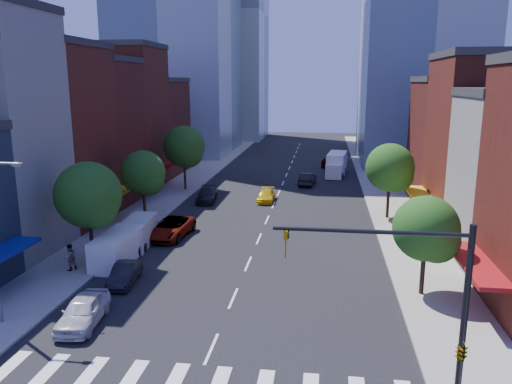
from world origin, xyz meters
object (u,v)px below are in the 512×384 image
(cargo_van_near, at_px, (116,249))
(traffic_car_far, at_px, (327,162))
(cargo_van_far, at_px, (138,233))
(traffic_car_oncoming, at_px, (307,179))
(parked_car_rear, at_px, (207,195))
(box_truck, at_px, (336,165))
(parked_car_front, at_px, (83,311))
(taxi, at_px, (266,196))
(parked_car_second, at_px, (125,274))
(parked_car_third, at_px, (171,228))
(pedestrian_far, at_px, (70,257))

(cargo_van_near, bearing_deg, traffic_car_far, 71.07)
(cargo_van_far, relative_size, traffic_car_oncoming, 1.09)
(parked_car_rear, bearing_deg, traffic_car_oncoming, 38.38)
(box_truck, bearing_deg, parked_car_front, -100.40)
(cargo_van_near, xyz_separation_m, cargo_van_far, (0.01, 4.25, -0.04))
(taxi, relative_size, traffic_car_far, 1.00)
(cargo_van_far, bearing_deg, traffic_car_oncoming, 59.19)
(parked_car_second, distance_m, taxi, 25.10)
(parked_car_third, xyz_separation_m, cargo_van_far, (-1.99, -2.57, 0.27))
(parked_car_second, relative_size, pedestrian_far, 2.12)
(cargo_van_far, distance_m, traffic_car_oncoming, 29.26)
(taxi, relative_size, traffic_car_oncoming, 0.90)
(parked_car_second, relative_size, cargo_van_near, 0.75)
(taxi, xyz_separation_m, traffic_car_oncoming, (4.23, 9.67, 0.16))
(parked_car_front, xyz_separation_m, pedestrian_far, (-4.54, 7.11, 0.30))
(cargo_van_near, xyz_separation_m, traffic_car_oncoming, (12.73, 30.60, -0.32))
(cargo_van_near, relative_size, taxi, 1.22)
(cargo_van_far, bearing_deg, traffic_car_far, 64.52)
(parked_car_second, distance_m, traffic_car_oncoming, 35.58)
(traffic_car_oncoming, bearing_deg, pedestrian_far, 71.84)
(parked_car_second, height_order, traffic_car_oncoming, traffic_car_oncoming)
(taxi, bearing_deg, parked_car_second, -106.10)
(pedestrian_far, bearing_deg, parked_car_third, -175.09)
(traffic_car_oncoming, height_order, traffic_car_far, traffic_car_oncoming)
(parked_car_second, distance_m, traffic_car_far, 50.28)
(parked_car_rear, xyz_separation_m, taxi, (6.50, 0.96, -0.08))
(parked_car_second, xyz_separation_m, traffic_car_far, (13.26, 48.50, 0.09))
(cargo_van_far, bearing_deg, parked_car_front, -86.57)
(parked_car_front, distance_m, parked_car_third, 15.89)
(traffic_car_oncoming, bearing_deg, taxi, 73.34)
(cargo_van_far, xyz_separation_m, box_truck, (16.50, 33.78, 0.41))
(parked_car_third, bearing_deg, traffic_car_far, 76.12)
(cargo_van_far, relative_size, box_truck, 0.66)
(pedestrian_far, bearing_deg, cargo_van_near, 159.93)
(traffic_car_far, bearing_deg, traffic_car_oncoming, 78.65)
(parked_car_front, xyz_separation_m, traffic_car_far, (13.26, 54.26, -0.05))
(parked_car_rear, bearing_deg, parked_car_second, -96.37)
(traffic_car_oncoming, relative_size, traffic_car_far, 1.11)
(cargo_van_near, distance_m, traffic_car_oncoming, 33.15)
(parked_car_second, bearing_deg, traffic_car_far, 68.95)
(parked_car_front, distance_m, parked_car_second, 5.76)
(taxi, height_order, traffic_car_far, traffic_car_far)
(parked_car_front, distance_m, box_truck, 49.30)
(cargo_van_near, height_order, traffic_car_far, cargo_van_near)
(box_truck, xyz_separation_m, pedestrian_far, (-19.05, -40.00, -0.39))
(cargo_van_far, xyz_separation_m, taxi, (8.49, 16.68, -0.45))
(traffic_car_far, distance_m, pedestrian_far, 50.40)
(taxi, xyz_separation_m, pedestrian_far, (-11.04, -22.89, 0.46))
(cargo_van_near, xyz_separation_m, pedestrian_far, (-2.54, -1.96, -0.03))
(traffic_car_oncoming, height_order, box_truck, box_truck)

